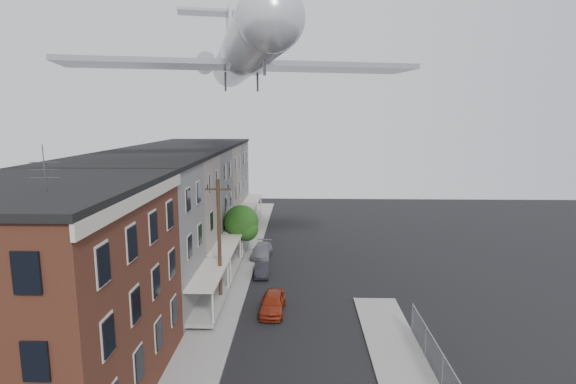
% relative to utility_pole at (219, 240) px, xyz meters
% --- Properties ---
extents(sidewalk_left, '(3.00, 62.00, 0.12)m').
position_rel_utility_pole_xyz_m(sidewalk_left, '(0.10, 6.00, -4.61)').
color(sidewalk_left, gray).
rests_on(sidewalk_left, ground).
extents(curb_left, '(0.15, 62.00, 0.14)m').
position_rel_utility_pole_xyz_m(curb_left, '(1.55, 6.00, -4.60)').
color(curb_left, gray).
rests_on(curb_left, ground).
extents(corner_building, '(10.31, 12.30, 12.15)m').
position_rel_utility_pole_xyz_m(corner_building, '(-6.40, -11.00, 0.49)').
color(corner_building, '#3E1E13').
rests_on(corner_building, ground).
extents(row_house_a, '(11.98, 7.00, 10.30)m').
position_rel_utility_pole_xyz_m(row_house_a, '(-6.36, -1.50, 0.45)').
color(row_house_a, slate).
rests_on(row_house_a, ground).
extents(row_house_b, '(11.98, 7.00, 10.30)m').
position_rel_utility_pole_xyz_m(row_house_b, '(-6.36, 5.50, 0.45)').
color(row_house_b, '#72695A').
rests_on(row_house_b, ground).
extents(row_house_c, '(11.98, 7.00, 10.30)m').
position_rel_utility_pole_xyz_m(row_house_c, '(-6.36, 12.50, 0.45)').
color(row_house_c, slate).
rests_on(row_house_c, ground).
extents(row_house_d, '(11.98, 7.00, 10.30)m').
position_rel_utility_pole_xyz_m(row_house_d, '(-6.36, 19.50, 0.45)').
color(row_house_d, '#72695A').
rests_on(row_house_d, ground).
extents(row_house_e, '(11.98, 7.00, 10.30)m').
position_rel_utility_pole_xyz_m(row_house_e, '(-6.36, 26.50, 0.45)').
color(row_house_e, slate).
rests_on(row_house_e, ground).
extents(utility_pole, '(1.80, 0.26, 9.00)m').
position_rel_utility_pole_xyz_m(utility_pole, '(0.00, 0.00, 0.00)').
color(utility_pole, black).
rests_on(utility_pole, ground).
extents(street_tree, '(3.22, 3.20, 5.20)m').
position_rel_utility_pole_xyz_m(street_tree, '(0.33, 9.92, -1.22)').
color(street_tree, black).
rests_on(street_tree, ground).
extents(car_near, '(1.77, 4.05, 1.36)m').
position_rel_utility_pole_xyz_m(car_near, '(3.80, -1.32, -3.99)').
color(car_near, maroon).
rests_on(car_near, ground).
extents(car_mid, '(1.40, 3.47, 1.12)m').
position_rel_utility_pole_xyz_m(car_mid, '(2.44, 5.92, -4.11)').
color(car_mid, black).
rests_on(car_mid, ground).
extents(car_far, '(2.03, 4.41, 1.25)m').
position_rel_utility_pole_xyz_m(car_far, '(2.00, 10.89, -4.05)').
color(car_far, slate).
rests_on(car_far, ground).
extents(airplane, '(24.49, 27.99, 8.06)m').
position_rel_utility_pole_xyz_m(airplane, '(1.29, 3.89, 13.09)').
color(airplane, '#BCBCC0').
rests_on(airplane, ground).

